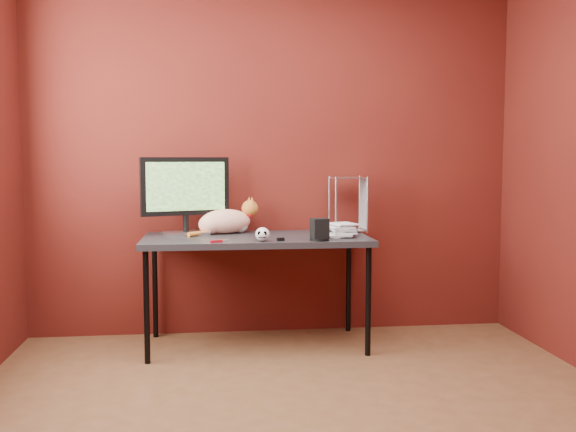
{
  "coord_description": "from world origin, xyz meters",
  "views": [
    {
      "loc": [
        -0.44,
        -2.89,
        1.27
      ],
      "look_at": [
        0.04,
        1.15,
        0.9
      ],
      "focal_mm": 40.0,
      "sensor_mm": 36.0,
      "label": 1
    }
  ],
  "objects": [
    {
      "name": "washer",
      "position": [
        -0.36,
        1.18,
        0.75
      ],
      "size": [
        0.05,
        0.05,
        0.0
      ],
      "primitive_type": "cylinder",
      "color": "#A6A7AB",
      "rests_on": "desk"
    },
    {
      "name": "speaker",
      "position": [
        0.24,
        1.1,
        0.82
      ],
      "size": [
        0.12,
        0.12,
        0.14
      ],
      "rotation": [
        0.0,
        0.0,
        0.21
      ],
      "color": "black",
      "rests_on": "desk"
    },
    {
      "name": "book_stack",
      "position": [
        0.35,
        1.31,
        1.25
      ],
      "size": [
        0.2,
        0.23,
        1.0
      ],
      "rotation": [
        0.0,
        0.0,
        0.05
      ],
      "color": "beige",
      "rests_on": "desk"
    },
    {
      "name": "pocket_knife",
      "position": [
        -0.42,
        1.08,
        0.76
      ],
      "size": [
        0.08,
        0.05,
        0.02
      ],
      "primitive_type": "cube",
      "rotation": [
        0.0,
        0.0,
        0.42
      ],
      "color": "maroon",
      "rests_on": "desk"
    },
    {
      "name": "room",
      "position": [
        0.0,
        0.0,
        1.45
      ],
      "size": [
        3.52,
        3.52,
        2.61
      ],
      "color": "#56351D",
      "rests_on": "ground"
    },
    {
      "name": "black_gadget",
      "position": [
        -0.01,
        1.11,
        0.76
      ],
      "size": [
        0.05,
        0.04,
        0.02
      ],
      "primitive_type": "cube",
      "rotation": [
        0.0,
        0.0,
        0.38
      ],
      "color": "black",
      "rests_on": "desk"
    },
    {
      "name": "wire_rack",
      "position": [
        0.52,
        1.57,
        0.95
      ],
      "size": [
        0.24,
        0.2,
        0.39
      ],
      "rotation": [
        0.0,
        0.0,
        0.07
      ],
      "color": "#A6A7AB",
      "rests_on": "desk"
    },
    {
      "name": "skull_mug",
      "position": [
        -0.13,
        1.1,
        0.8
      ],
      "size": [
        0.09,
        0.09,
        0.09
      ],
      "rotation": [
        0.0,
        0.0,
        -0.13
      ],
      "color": "silver",
      "rests_on": "desk"
    },
    {
      "name": "cat",
      "position": [
        -0.35,
        1.56,
        0.84
      ],
      "size": [
        0.49,
        0.33,
        0.25
      ],
      "rotation": [
        0.0,
        0.0,
        0.29
      ],
      "color": "orange",
      "rests_on": "desk"
    },
    {
      "name": "monitor",
      "position": [
        -0.62,
        1.51,
        1.05
      ],
      "size": [
        0.59,
        0.28,
        0.53
      ],
      "rotation": [
        0.0,
        0.0,
        0.32
      ],
      "color": "#A6A7AB",
      "rests_on": "desk"
    },
    {
      "name": "desk",
      "position": [
        -0.15,
        1.37,
        0.7
      ],
      "size": [
        1.5,
        0.7,
        0.75
      ],
      "color": "black",
      "rests_on": "ground"
    }
  ]
}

